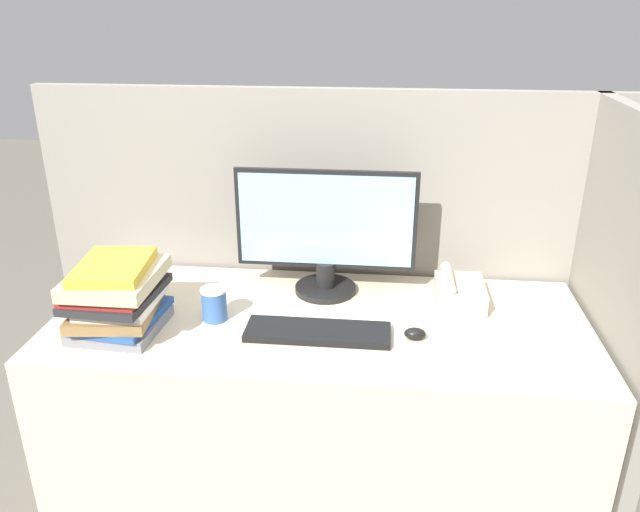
{
  "coord_description": "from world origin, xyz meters",
  "views": [
    {
      "loc": [
        0.18,
        -1.34,
        1.69
      ],
      "look_at": [
        -0.0,
        0.38,
        0.96
      ],
      "focal_mm": 35.0,
      "sensor_mm": 36.0,
      "label": 1
    }
  ],
  "objects_px": {
    "coffee_cup": "(214,304)",
    "desk_telephone": "(459,292)",
    "book_stack": "(117,296)",
    "monitor": "(325,234)",
    "mouse": "(415,334)",
    "keyboard": "(318,332)"
  },
  "relations": [
    {
      "from": "coffee_cup",
      "to": "desk_telephone",
      "type": "distance_m",
      "value": 0.77
    },
    {
      "from": "desk_telephone",
      "to": "book_stack",
      "type": "bearing_deg",
      "value": -164.49
    },
    {
      "from": "monitor",
      "to": "desk_telephone",
      "type": "bearing_deg",
      "value": -5.94
    },
    {
      "from": "coffee_cup",
      "to": "book_stack",
      "type": "height_order",
      "value": "book_stack"
    },
    {
      "from": "book_stack",
      "to": "desk_telephone",
      "type": "xyz_separation_m",
      "value": [
        1.01,
        0.28,
        -0.07
      ]
    },
    {
      "from": "mouse",
      "to": "desk_telephone",
      "type": "bearing_deg",
      "value": 59.0
    },
    {
      "from": "mouse",
      "to": "book_stack",
      "type": "height_order",
      "value": "book_stack"
    },
    {
      "from": "keyboard",
      "to": "coffee_cup",
      "type": "bearing_deg",
      "value": 169.07
    },
    {
      "from": "coffee_cup",
      "to": "desk_telephone",
      "type": "relative_size",
      "value": 0.52
    },
    {
      "from": "mouse",
      "to": "coffee_cup",
      "type": "height_order",
      "value": "coffee_cup"
    },
    {
      "from": "keyboard",
      "to": "monitor",
      "type": "bearing_deg",
      "value": 91.85
    },
    {
      "from": "monitor",
      "to": "desk_telephone",
      "type": "height_order",
      "value": "monitor"
    },
    {
      "from": "mouse",
      "to": "desk_telephone",
      "type": "height_order",
      "value": "desk_telephone"
    },
    {
      "from": "mouse",
      "to": "desk_telephone",
      "type": "xyz_separation_m",
      "value": [
        0.15,
        0.24,
        0.02
      ]
    },
    {
      "from": "monitor",
      "to": "keyboard",
      "type": "xyz_separation_m",
      "value": [
        0.01,
        -0.29,
        -0.2
      ]
    },
    {
      "from": "keyboard",
      "to": "coffee_cup",
      "type": "distance_m",
      "value": 0.33
    },
    {
      "from": "keyboard",
      "to": "desk_telephone",
      "type": "bearing_deg",
      "value": 30.23
    },
    {
      "from": "monitor",
      "to": "coffee_cup",
      "type": "height_order",
      "value": "monitor"
    },
    {
      "from": "coffee_cup",
      "to": "book_stack",
      "type": "relative_size",
      "value": 0.34
    },
    {
      "from": "monitor",
      "to": "book_stack",
      "type": "bearing_deg",
      "value": -150.41
    },
    {
      "from": "keyboard",
      "to": "book_stack",
      "type": "xyz_separation_m",
      "value": [
        -0.58,
        -0.03,
        0.1
      ]
    },
    {
      "from": "coffee_cup",
      "to": "book_stack",
      "type": "distance_m",
      "value": 0.28
    }
  ]
}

